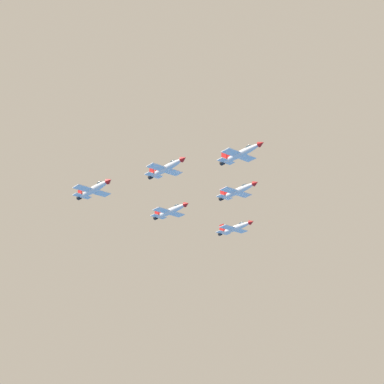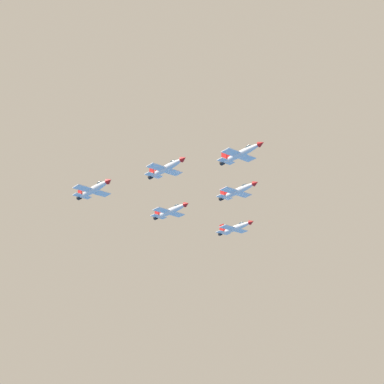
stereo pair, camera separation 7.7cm
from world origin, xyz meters
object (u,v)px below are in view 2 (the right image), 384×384
at_px(jet_left_wingman, 238,191).
at_px(jet_slot_rear, 170,211).
at_px(jet_left_outer, 235,228).
at_px(jet_right_outer, 93,189).
at_px(jet_right_wingman, 166,168).
at_px(jet_lead, 241,153).

xyz_separation_m(jet_left_wingman, jet_slot_rear, (-15.85, -11.45, -4.74)).
height_order(jet_left_outer, jet_right_outer, jet_left_outer).
bearing_deg(jet_left_wingman, jet_slot_rear, -138.50).
bearing_deg(jet_slot_rear, jet_left_outer, 89.61).
bearing_deg(jet_left_outer, jet_right_wingman, -68.13).
height_order(jet_left_wingman, jet_left_outer, jet_left_wingman).
xyz_separation_m(jet_lead, jet_right_wingman, (-15.85, -11.45, -2.42)).
distance_m(jet_left_outer, jet_slot_rear, 25.33).
bearing_deg(jet_right_outer, jet_lead, 39.45).
bearing_deg(jet_right_outer, jet_left_wingman, 67.67).
distance_m(jet_left_wingman, jet_right_outer, 41.06).
bearing_deg(jet_lead, jet_left_wingman, 139.82).
bearing_deg(jet_right_wingman, jet_right_outer, -139.13).
bearing_deg(jet_right_outer, jet_left_outer, 89.08).
bearing_deg(jet_right_outer, jet_right_wingman, 39.44).
distance_m(jet_right_wingman, jet_right_outer, 20.06).
relative_size(jet_left_outer, jet_slot_rear, 0.99).
bearing_deg(jet_slot_rear, jet_lead, -0.40).
relative_size(jet_right_wingman, jet_left_outer, 1.00).
height_order(jet_left_wingman, jet_slot_rear, jet_left_wingman).
xyz_separation_m(jet_left_outer, jet_right_outer, (-3.98, -50.49, -0.17)).
distance_m(jet_lead, jet_right_wingman, 19.70).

